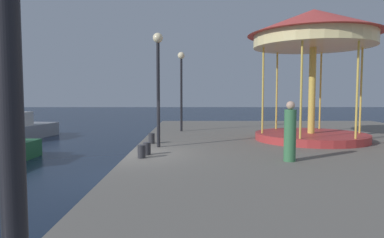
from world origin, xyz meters
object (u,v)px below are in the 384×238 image
(lamp_post_far_end, at_px, (181,77))
(bollard_north, at_px, (152,138))
(carousel, at_px, (313,43))
(bollard_south, at_px, (142,151))
(person_mid_promenade, at_px, (290,133))
(motorboat_grey, at_px, (18,129))
(lamp_post_mid_promenade, at_px, (158,69))
(bollard_center, at_px, (147,149))

(lamp_post_far_end, bearing_deg, bollard_north, -103.24)
(carousel, xyz_separation_m, bollard_south, (-6.51, -3.93, -3.84))
(carousel, height_order, bollard_south, carousel)
(lamp_post_far_end, xyz_separation_m, bollard_south, (-1.01, -7.52, -2.61))
(bollard_north, bearing_deg, lamp_post_far_end, 76.76)
(carousel, relative_size, person_mid_promenade, 3.10)
(motorboat_grey, relative_size, lamp_post_mid_promenade, 1.36)
(lamp_post_far_end, height_order, bollard_center, lamp_post_far_end)
(lamp_post_mid_promenade, relative_size, lamp_post_far_end, 1.01)
(bollard_south, bearing_deg, motorboat_grey, 131.00)
(carousel, bearing_deg, bollard_center, -152.16)
(motorboat_grey, height_order, bollard_center, motorboat_grey)
(carousel, xyz_separation_m, lamp_post_far_end, (-5.50, 3.59, -1.22))
(motorboat_grey, distance_m, lamp_post_far_end, 10.65)
(lamp_post_far_end, height_order, bollard_north, lamp_post_far_end)
(lamp_post_mid_promenade, bearing_deg, bollard_center, -97.92)
(bollard_south, distance_m, person_mid_promenade, 4.41)
(bollard_center, distance_m, person_mid_promenade, 4.41)
(bollard_north, height_order, bollard_center, same)
(lamp_post_mid_promenade, xyz_separation_m, person_mid_promenade, (4.02, -2.65, -2.02))
(bollard_center, bearing_deg, carousel, 27.84)
(carousel, xyz_separation_m, lamp_post_mid_promenade, (-6.20, -1.79, -1.21))
(bollard_north, distance_m, bollard_south, 3.05)
(bollard_north, bearing_deg, lamp_post_mid_promenade, -68.55)
(lamp_post_mid_promenade, height_order, person_mid_promenade, lamp_post_mid_promenade)
(motorboat_grey, distance_m, bollard_north, 11.34)
(bollard_center, relative_size, person_mid_promenade, 0.23)
(motorboat_grey, distance_m, carousel, 17.12)
(motorboat_grey, xyz_separation_m, bollard_north, (8.81, -7.13, 0.38))
(lamp_post_mid_promenade, relative_size, bollard_south, 10.28)
(bollard_south, bearing_deg, person_mid_promenade, -6.74)
(bollard_center, bearing_deg, lamp_post_far_end, 82.53)
(person_mid_promenade, bearing_deg, lamp_post_far_end, 112.49)
(bollard_south, xyz_separation_m, person_mid_promenade, (4.33, -0.51, 0.61))
(motorboat_grey, bearing_deg, lamp_post_mid_promenade, -41.27)
(bollard_south, height_order, person_mid_promenade, person_mid_promenade)
(motorboat_grey, height_order, lamp_post_far_end, lamp_post_far_end)
(lamp_post_far_end, relative_size, person_mid_promenade, 2.36)
(bollard_center, bearing_deg, bollard_north, 93.11)
(motorboat_grey, height_order, bollard_north, motorboat_grey)
(motorboat_grey, bearing_deg, person_mid_promenade, -39.05)
(motorboat_grey, xyz_separation_m, carousel, (15.37, -6.26, 4.22))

